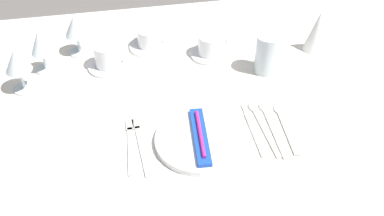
{
  "coord_description": "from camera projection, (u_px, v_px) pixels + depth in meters",
  "views": [
    {
      "loc": [
        -0.2,
        -1.04,
        1.61
      ],
      "look_at": [
        -0.02,
        -0.09,
        0.76
      ],
      "focal_mm": 42.16,
      "sensor_mm": 36.0,
      "label": 1
    }
  ],
  "objects": [
    {
      "name": "wine_glass_left",
      "position": [
        17.0,
        62.0,
        1.32
      ],
      "size": [
        0.08,
        0.08,
        0.14
      ],
      "color": "silver",
      "rests_on": "dining_table"
    },
    {
      "name": "coffee_cup_far",
      "position": [
        150.0,
        37.0,
        1.53
      ],
      "size": [
        0.1,
        0.08,
        0.06
      ],
      "color": "white",
      "rests_on": "saucer_far"
    },
    {
      "name": "wine_glass_right",
      "position": [
        75.0,
        27.0,
        1.46
      ],
      "size": [
        0.07,
        0.07,
        0.14
      ],
      "color": "silver",
      "rests_on": "dining_table"
    },
    {
      "name": "fork_inner",
      "position": [
        130.0,
        144.0,
        1.2
      ],
      "size": [
        0.03,
        0.21,
        0.0
      ],
      "color": "beige",
      "rests_on": "dining_table"
    },
    {
      "name": "spoon_tea",
      "position": [
        283.0,
        122.0,
        1.27
      ],
      "size": [
        0.03,
        0.2,
        0.01
      ],
      "color": "beige",
      "rests_on": "dining_table"
    },
    {
      "name": "fork_outer",
      "position": [
        141.0,
        144.0,
        1.2
      ],
      "size": [
        0.03,
        0.22,
        0.0
      ],
      "color": "beige",
      "rests_on": "dining_table"
    },
    {
      "name": "toothbrush_package",
      "position": [
        200.0,
        136.0,
        1.19
      ],
      "size": [
        0.05,
        0.21,
        0.02
      ],
      "color": "blue",
      "rests_on": "dinner_plate"
    },
    {
      "name": "dinner_knife",
      "position": [
        254.0,
        131.0,
        1.24
      ],
      "size": [
        0.02,
        0.21,
        0.0
      ],
      "color": "beige",
      "rests_on": "dining_table"
    },
    {
      "name": "spoon_soup",
      "position": [
        261.0,
        122.0,
        1.27
      ],
      "size": [
        0.03,
        0.23,
        0.01
      ],
      "color": "beige",
      "rests_on": "dining_table"
    },
    {
      "name": "spoon_dessert",
      "position": [
        270.0,
        122.0,
        1.27
      ],
      "size": [
        0.03,
        0.23,
        0.01
      ],
      "color": "beige",
      "rests_on": "dining_table"
    },
    {
      "name": "coffee_cup_left",
      "position": [
        108.0,
        55.0,
        1.44
      ],
      "size": [
        0.11,
        0.08,
        0.07
      ],
      "color": "white",
      "rests_on": "saucer_left"
    },
    {
      "name": "dinner_plate",
      "position": [
        200.0,
        140.0,
        1.2
      ],
      "size": [
        0.24,
        0.24,
        0.02
      ],
      "primitive_type": "cylinder",
      "color": "white",
      "rests_on": "dining_table"
    },
    {
      "name": "coffee_cup_right",
      "position": [
        210.0,
        44.0,
        1.49
      ],
      "size": [
        0.1,
        0.08,
        0.07
      ],
      "color": "white",
      "rests_on": "saucer_right"
    },
    {
      "name": "saucer_right",
      "position": [
        209.0,
        54.0,
        1.51
      ],
      "size": [
        0.13,
        0.13,
        0.01
      ],
      "primitive_type": "cylinder",
      "color": "white",
      "rests_on": "dining_table"
    },
    {
      "name": "dining_table",
      "position": [
        194.0,
        112.0,
        1.42
      ],
      "size": [
        1.8,
        1.11,
        0.74
      ],
      "color": "silver",
      "rests_on": "ground"
    },
    {
      "name": "drink_tumbler",
      "position": [
        267.0,
        54.0,
        1.41
      ],
      "size": [
        0.07,
        0.07,
        0.13
      ],
      "color": "silver",
      "rests_on": "dining_table"
    },
    {
      "name": "saucer_far",
      "position": [
        150.0,
        46.0,
        1.55
      ],
      "size": [
        0.14,
        0.14,
        0.01
      ],
      "primitive_type": "cylinder",
      "color": "white",
      "rests_on": "dining_table"
    },
    {
      "name": "saucer_left",
      "position": [
        109.0,
        66.0,
        1.46
      ],
      "size": [
        0.13,
        0.13,
        0.01
      ],
      "primitive_type": "cylinder",
      "color": "white",
      "rests_on": "dining_table"
    },
    {
      "name": "wine_glass_centre",
      "position": [
        40.0,
        45.0,
        1.39
      ],
      "size": [
        0.07,
        0.07,
        0.14
      ],
      "color": "silver",
      "rests_on": "dining_table"
    },
    {
      "name": "napkin_folded",
      "position": [
        317.0,
        31.0,
        1.49
      ],
      "size": [
        0.08,
        0.08,
        0.15
      ],
      "primitive_type": "cone",
      "color": "white",
      "rests_on": "dining_table"
    }
  ]
}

